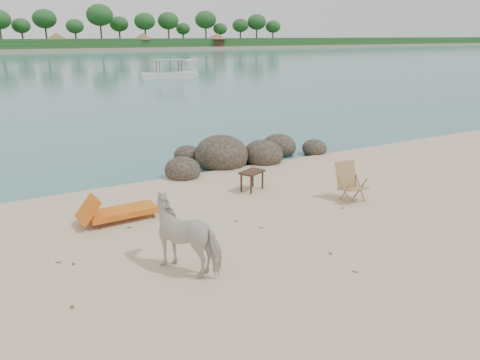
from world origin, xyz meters
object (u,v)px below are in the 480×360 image
object	(u,v)px
boulders	(238,155)
deck_chair	(353,184)
lounge_chair	(123,209)
cow	(189,235)
side_table	(252,182)

from	to	relation	value
boulders	deck_chair	world-z (taller)	deck_chair
boulders	lounge_chair	world-z (taller)	boulders
cow	side_table	distance (m)	4.68
deck_chair	cow	bearing A→B (deg)	-160.71
cow	deck_chair	size ratio (longest dim) A/B	1.60
cow	lounge_chair	world-z (taller)	cow
cow	lounge_chair	size ratio (longest dim) A/B	0.81
boulders	lounge_chair	size ratio (longest dim) A/B	3.26
cow	lounge_chair	distance (m)	2.95
boulders	lounge_chair	distance (m)	5.92
lounge_chair	deck_chair	size ratio (longest dim) A/B	1.97
cow	deck_chair	world-z (taller)	cow
boulders	side_table	bearing A→B (deg)	-112.23
cow	lounge_chair	bearing A→B (deg)	-114.24
boulders	side_table	distance (m)	3.15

